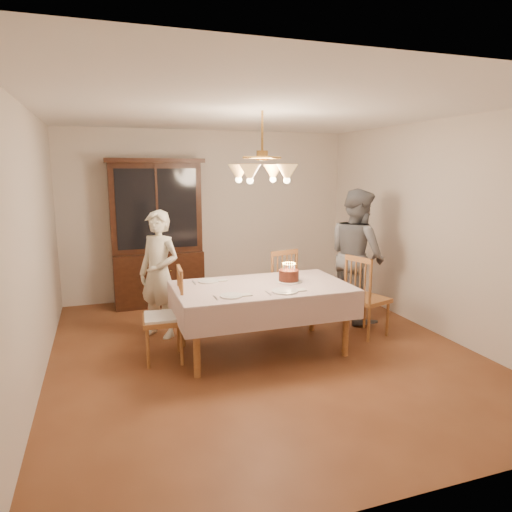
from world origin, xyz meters
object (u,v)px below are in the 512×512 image
object	(u,v)px
chair_far_side	(276,290)
birthday_cake	(289,276)
dining_table	(262,292)
elderly_woman	(159,274)
china_hutch	(157,235)

from	to	relation	value
chair_far_side	birthday_cake	size ratio (longest dim) A/B	3.33
dining_table	elderly_woman	size ratio (longest dim) A/B	1.23
china_hutch	chair_far_side	distance (m)	2.04
dining_table	birthday_cake	xyz separation A→B (m)	(0.34, 0.05, 0.14)
elderly_woman	birthday_cake	bearing A→B (deg)	16.13
dining_table	china_hutch	xyz separation A→B (m)	(-0.86, 2.25, 0.36)
chair_far_side	elderly_woman	bearing A→B (deg)	-179.63
dining_table	birthday_cake	bearing A→B (deg)	9.13
china_hutch	elderly_woman	size ratio (longest dim) A/B	1.40
dining_table	elderly_woman	world-z (taller)	elderly_woman
elderly_woman	chair_far_side	bearing A→B (deg)	47.29
birthday_cake	chair_far_side	bearing A→B (deg)	78.23
dining_table	elderly_woman	distance (m)	1.32
china_hutch	birthday_cake	world-z (taller)	china_hutch
dining_table	chair_far_side	distance (m)	1.04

